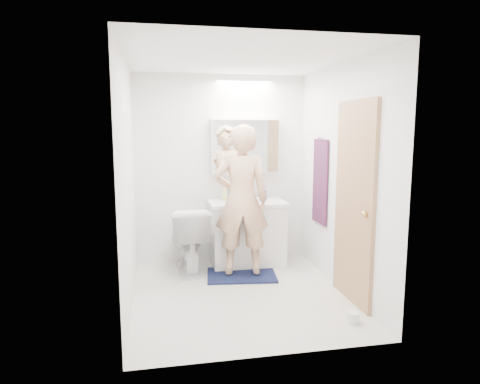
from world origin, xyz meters
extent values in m
plane|color=silver|center=(0.00, 0.00, 0.00)|extent=(2.50, 2.50, 0.00)
plane|color=white|center=(0.00, 0.00, 2.40)|extent=(2.50, 2.50, 0.00)
plane|color=white|center=(0.00, 1.25, 1.20)|extent=(2.50, 0.00, 2.50)
plane|color=white|center=(0.00, -1.25, 1.20)|extent=(2.50, 0.00, 2.50)
plane|color=white|center=(-1.10, 0.00, 1.20)|extent=(0.00, 2.50, 2.50)
plane|color=white|center=(1.10, 0.00, 1.20)|extent=(0.00, 2.50, 2.50)
cube|color=silver|center=(0.28, 0.96, 0.39)|extent=(0.90, 0.55, 0.78)
cube|color=silver|center=(0.28, 0.96, 0.80)|extent=(0.95, 0.58, 0.04)
cylinder|color=white|center=(0.28, 0.99, 0.84)|extent=(0.36, 0.36, 0.03)
cylinder|color=silver|center=(0.28, 1.19, 0.90)|extent=(0.02, 0.02, 0.16)
cube|color=white|center=(0.30, 1.18, 1.50)|extent=(0.88, 0.14, 0.70)
cube|color=silver|center=(0.30, 1.10, 1.50)|extent=(0.84, 0.01, 0.66)
imported|color=white|center=(-0.47, 0.85, 0.40)|extent=(0.50, 0.82, 0.80)
cube|color=#121A39|center=(0.12, 0.54, 0.01)|extent=(0.86, 0.64, 0.02)
imported|color=#DDAB85|center=(0.12, 0.54, 0.91)|extent=(0.67, 0.49, 1.72)
cube|color=#AB7B55|center=(1.08, -0.35, 1.00)|extent=(0.04, 0.80, 2.00)
sphere|color=gold|center=(1.04, -0.65, 0.95)|extent=(0.06, 0.06, 0.06)
cube|color=#101F35|center=(1.08, 0.55, 1.10)|extent=(0.02, 0.42, 1.00)
cylinder|color=silver|center=(1.07, 0.55, 1.62)|extent=(0.07, 0.02, 0.02)
imported|color=#C5C37F|center=(0.02, 1.11, 0.93)|extent=(0.09, 0.09, 0.22)
imported|color=#5179AF|center=(0.13, 1.15, 0.91)|extent=(0.12, 0.12, 0.18)
imported|color=#395DAC|center=(0.52, 1.12, 0.87)|extent=(0.11, 0.11, 0.10)
cylinder|color=silver|center=(0.87, -0.85, 0.05)|extent=(0.11, 0.11, 0.10)
camera|label=1|loc=(-0.82, -4.20, 1.73)|focal=31.99mm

